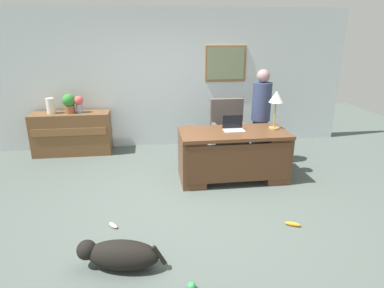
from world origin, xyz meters
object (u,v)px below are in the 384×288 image
at_px(person_standing, 261,117).
at_px(potted_plant, 69,102).
at_px(desk, 233,154).
at_px(dog_toy_ball, 191,286).
at_px(armchair, 228,133).
at_px(laptop, 233,127).
at_px(vase_with_flowers, 79,103).
at_px(dog_toy_bone, 113,225).
at_px(desk_lamp, 276,99).
at_px(vase_empty, 51,106).
at_px(dog_toy_plush, 293,224).
at_px(credenza, 72,133).
at_px(dog_lying, 119,255).

distance_m(person_standing, potted_plant, 3.51).
distance_m(desk, dog_toy_ball, 2.54).
height_order(armchair, laptop, armchair).
relative_size(vase_with_flowers, dog_toy_bone, 2.08).
height_order(desk_lamp, vase_empty, desk_lamp).
bearing_deg(dog_toy_plush, credenza, 136.40).
xyz_separation_m(desk_lamp, potted_plant, (-3.42, 1.49, -0.26)).
height_order(armchair, dog_toy_ball, armchair).
height_order(desk_lamp, dog_toy_bone, desk_lamp).
relative_size(dog_lying, potted_plant, 2.47).
bearing_deg(potted_plant, desk, -29.75).
relative_size(armchair, vase_empty, 3.85).
bearing_deg(credenza, dog_toy_plush, -43.60).
distance_m(credenza, vase_empty, 0.64).
height_order(desk, vase_with_flowers, vase_with_flowers).
height_order(dog_lying, dog_toy_bone, dog_lying).
distance_m(dog_lying, dog_toy_ball, 0.79).
bearing_deg(armchair, dog_toy_ball, -108.90).
relative_size(credenza, armchair, 1.31).
bearing_deg(laptop, credenza, 151.89).
bearing_deg(dog_toy_bone, laptop, 35.34).
height_order(laptop, vase_empty, vase_empty).
relative_size(person_standing, dog_lying, 1.87).
xyz_separation_m(laptop, dog_toy_ball, (-0.98, -2.41, -0.81)).
xyz_separation_m(person_standing, vase_empty, (-3.71, 0.97, 0.09)).
distance_m(desk_lamp, dog_toy_ball, 3.15).
height_order(vase_empty, dog_toy_plush, vase_empty).
height_order(armchair, dog_lying, armchair).
height_order(credenza, person_standing, person_standing).
bearing_deg(potted_plant, armchair, -13.56).
bearing_deg(desk, person_standing, 44.05).
bearing_deg(dog_toy_bone, dog_lying, -79.60).
bearing_deg(person_standing, desk, -135.95).
distance_m(desk_lamp, vase_empty, 4.06).
height_order(desk, potted_plant, potted_plant).
distance_m(armchair, vase_empty, 3.32).
bearing_deg(laptop, vase_empty, 154.44).
bearing_deg(armchair, vase_empty, 167.83).
relative_size(credenza, dog_toy_ball, 18.47).
bearing_deg(potted_plant, desk_lamp, -23.60).
distance_m(laptop, dog_toy_plush, 1.78).
xyz_separation_m(credenza, desk_lamp, (3.43, -1.49, 0.86)).
xyz_separation_m(desk, person_standing, (0.62, 0.60, 0.43)).
distance_m(credenza, person_standing, 3.55).
bearing_deg(vase_empty, armchair, -12.17).
height_order(person_standing, dog_lying, person_standing).
distance_m(armchair, dog_toy_ball, 3.41).
relative_size(desk, desk_lamp, 2.77).
bearing_deg(person_standing, armchair, 150.50).
distance_m(armchair, dog_lying, 3.33).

